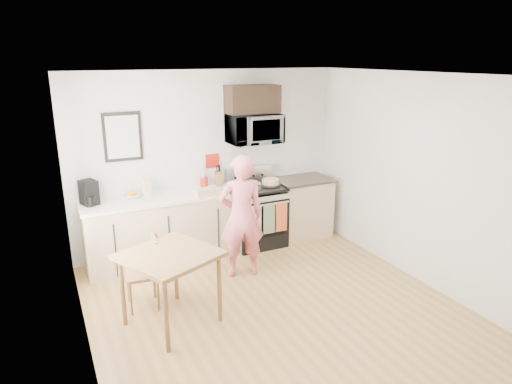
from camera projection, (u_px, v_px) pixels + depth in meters
name	position (u px, v px, depth m)	size (l,w,h in m)	color
floor	(283.00, 317.00, 5.06)	(4.60, 4.60, 0.00)	olive
back_wall	(209.00, 161.00, 6.67)	(4.00, 0.04, 2.60)	white
front_wall	(475.00, 316.00, 2.70)	(4.00, 0.04, 2.60)	white
left_wall	(79.00, 238.00, 3.86)	(0.04, 4.60, 2.60)	white
right_wall	(430.00, 183.00, 5.52)	(0.04, 4.60, 2.60)	white
ceiling	(288.00, 76.00, 4.31)	(4.00, 4.60, 0.04)	white
window	(72.00, 186.00, 4.49)	(0.06, 1.40, 1.50)	silver
cabinet_left	(164.00, 231.00, 6.32)	(2.10, 0.60, 0.90)	tan
countertop_left	(162.00, 198.00, 6.19)	(2.14, 0.64, 0.04)	silver
cabinet_right	(301.00, 208.00, 7.25)	(0.84, 0.60, 0.90)	tan
countertop_right	(302.00, 180.00, 7.12)	(0.88, 0.64, 0.04)	black
range	(257.00, 217.00, 6.90)	(0.76, 0.70, 1.16)	black
microwave	(254.00, 129.00, 6.61)	(0.76, 0.51, 0.42)	silver
upper_cabinet	(252.00, 99.00, 6.53)	(0.76, 0.35, 0.40)	black
wall_art	(123.00, 137.00, 6.02)	(0.50, 0.04, 0.65)	black
wall_trivet	(212.00, 161.00, 6.68)	(0.20, 0.02, 0.20)	#B41B0F
person	(241.00, 216.00, 5.83)	(0.59, 0.39, 1.61)	#BB334D
dining_table	(170.00, 262.00, 4.75)	(1.00, 1.00, 0.82)	brown
chair	(152.00, 262.00, 5.16)	(0.42, 0.38, 0.83)	brown
knife_block	(219.00, 178.00, 6.72)	(0.10, 0.13, 0.21)	brown
utensil_crock	(204.00, 178.00, 6.62)	(0.11, 0.11, 0.33)	#B41B0F
fruit_bowl	(132.00, 195.00, 6.14)	(0.26, 0.26, 0.10)	silver
milk_carton	(147.00, 188.00, 6.14)	(0.09, 0.09, 0.25)	tan
coffee_maker	(89.00, 193.00, 5.82)	(0.25, 0.29, 0.32)	black
bread_bag	(205.00, 192.00, 6.21)	(0.30, 0.14, 0.11)	tan
cake	(271.00, 182.00, 6.78)	(0.30, 0.30, 0.10)	black
kettle	(242.00, 178.00, 6.86)	(0.17, 0.17, 0.21)	silver
pot	(255.00, 186.00, 6.59)	(0.18, 0.30, 0.09)	silver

